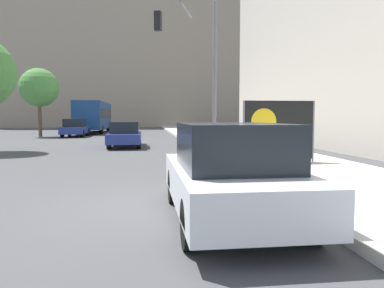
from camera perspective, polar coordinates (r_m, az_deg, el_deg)
ground_plane at (r=6.89m, az=-3.77°, el=-9.66°), size 160.00×160.00×0.00m
sidewalk_curb at (r=22.23m, az=4.89°, el=0.15°), size 4.31×90.00×0.17m
building_backdrop_far at (r=64.64m, az=-8.87°, el=15.07°), size 52.00×12.00×27.77m
seated_protester at (r=9.16m, az=13.34°, el=-1.31°), size 0.96×0.77×1.17m
pedestrian_behind at (r=13.82m, az=13.01°, el=1.34°), size 0.34×0.34×1.61m
protest_banner at (r=12.39m, az=13.02°, el=2.10°), size 2.40×0.06×1.99m
traffic_light_pole at (r=16.93m, az=0.40°, el=13.73°), size 2.70×2.47×6.44m
parked_car_curbside at (r=5.96m, az=5.96°, el=-4.42°), size 1.80×4.11×1.54m
car_on_road_nearest at (r=20.69m, az=-10.14°, el=1.49°), size 1.71×4.76×1.37m
car_on_road_midblock at (r=32.07m, az=-17.37°, el=2.37°), size 1.74×4.49×1.46m
city_bus_on_road at (r=39.49m, az=-14.71°, el=4.26°), size 2.49×11.11×3.08m
street_tree_midblock at (r=32.96m, az=-22.28°, el=7.94°), size 3.11×3.11×5.55m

